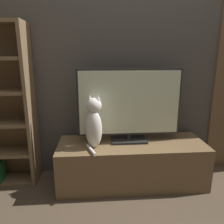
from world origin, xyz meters
The scene contains 4 objects.
wall_back centered at (0.00, 1.22, 1.30)m, with size 4.80×0.05×2.60m.
tv_stand centered at (0.00, 0.94, 0.20)m, with size 1.36×0.49×0.41m.
tv centered at (-0.02, 0.99, 0.75)m, with size 0.95×0.20×0.68m.
cat centered at (-0.35, 0.87, 0.62)m, with size 0.18×0.30×0.47m.
Camera 1 is at (-0.33, -0.93, 1.20)m, focal length 35.00 mm.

